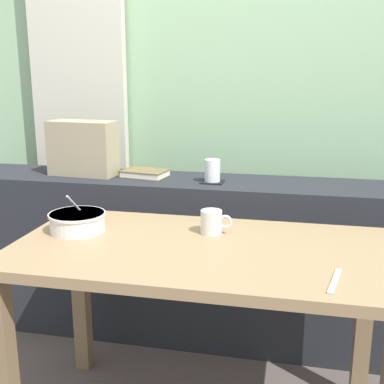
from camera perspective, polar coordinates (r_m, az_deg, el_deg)
outdoor_backdrop at (r=2.79m, az=4.55°, el=16.50°), size 4.80×0.08×2.80m
curtain_left_panel at (r=2.93m, az=-13.15°, el=13.12°), size 0.56×0.06×2.50m
dark_console_ledge at (r=2.36m, az=2.10°, el=-7.97°), size 2.80×0.36×0.78m
breakfast_table at (r=1.66m, az=1.01°, el=-9.79°), size 1.25×0.66×0.71m
coaster_square at (r=2.21m, az=2.38°, el=1.20°), size 0.10×0.10×0.00m
juice_glass at (r=2.20m, az=2.40°, el=2.39°), size 0.07×0.07×0.10m
closed_book at (r=2.34m, az=-5.58°, el=2.20°), size 0.23×0.17×0.03m
throw_pillow at (r=2.41m, az=-12.63°, el=5.02°), size 0.33×0.17×0.26m
soup_bowl at (r=1.80m, az=-13.24°, el=-3.45°), size 0.20×0.20×0.14m
fork_utensil at (r=1.41m, az=16.34°, el=-9.96°), size 0.05×0.17×0.01m
ceramic_mug at (r=1.73m, az=2.34°, el=-3.51°), size 0.11×0.08×0.08m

